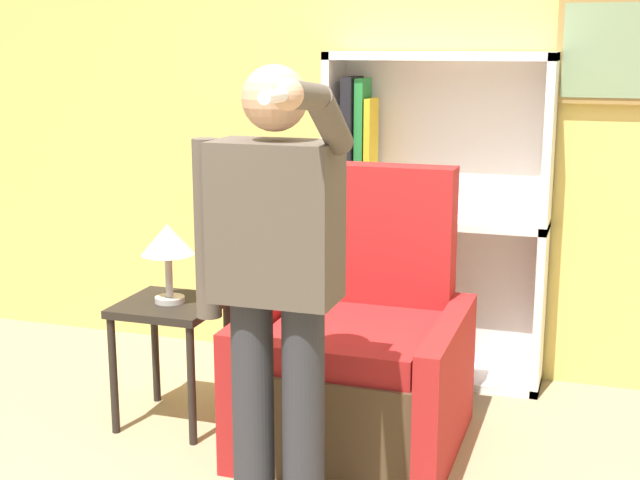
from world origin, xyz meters
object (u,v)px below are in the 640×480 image
at_px(table_lamp, 168,244).
at_px(person_standing, 275,274).
at_px(side_table, 171,323).
at_px(armchair, 359,360).
at_px(bookcase, 409,227).

bearing_deg(table_lamp, person_standing, -42.18).
bearing_deg(table_lamp, side_table, -90.00).
bearing_deg(person_standing, table_lamp, 137.82).
bearing_deg(armchair, bookcase, 88.33).
height_order(armchair, side_table, armchair).
bearing_deg(person_standing, side_table, 137.82).
distance_m(person_standing, table_lamp, 1.07).
height_order(bookcase, person_standing, bookcase).
distance_m(bookcase, side_table, 1.33).
relative_size(person_standing, table_lamp, 4.61).
xyz_separation_m(bookcase, person_standing, (-0.10, -1.66, 0.15)).
height_order(person_standing, side_table, person_standing).
xyz_separation_m(bookcase, armchair, (-0.02, -0.85, -0.43)).
bearing_deg(side_table, person_standing, -42.18).
xyz_separation_m(person_standing, table_lamp, (-0.79, 0.71, -0.10)).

